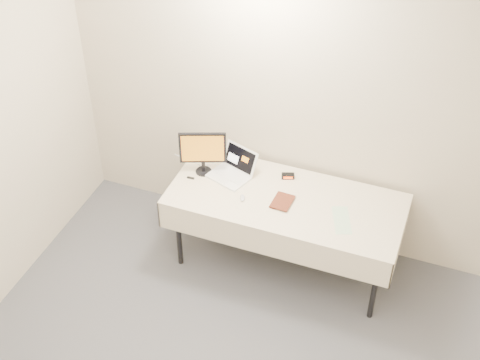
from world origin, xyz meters
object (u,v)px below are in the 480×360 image
(laptop, at_px, (233,169))
(book, at_px, (274,190))
(table, at_px, (286,204))
(monitor, at_px, (203,150))

(laptop, xyz_separation_m, book, (0.41, -0.19, 0.05))
(table, distance_m, monitor, 0.80)
(laptop, height_order, monitor, monitor)
(table, distance_m, laptop, 0.53)
(monitor, bearing_deg, laptop, -7.83)
(table, bearing_deg, laptop, 164.65)
(book, bearing_deg, laptop, 157.77)
(table, xyz_separation_m, monitor, (-0.74, 0.08, 0.29))
(monitor, xyz_separation_m, book, (0.65, -0.14, -0.13))
(laptop, relative_size, monitor, 1.03)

